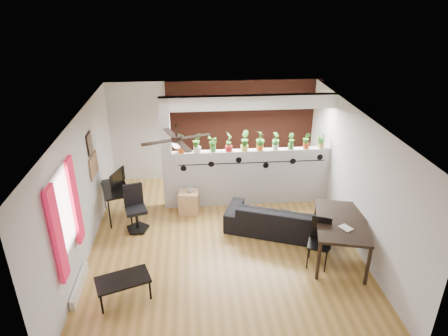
% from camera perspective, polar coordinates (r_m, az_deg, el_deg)
% --- Properties ---
extents(room_shell, '(6.30, 7.10, 2.90)m').
position_cam_1_polar(room_shell, '(7.56, -0.26, -2.27)').
color(room_shell, olive).
rests_on(room_shell, ground).
extents(partition_wall, '(3.60, 0.18, 1.35)m').
position_cam_1_polar(partition_wall, '(9.26, 3.92, -1.29)').
color(partition_wall, '#BCBCC1').
rests_on(partition_wall, ground).
extents(ceiling_header, '(3.60, 0.18, 0.30)m').
position_cam_1_polar(ceiling_header, '(8.63, 4.26, 9.35)').
color(ceiling_header, white).
rests_on(ceiling_header, room_shell).
extents(pier_column, '(0.22, 0.20, 2.60)m').
position_cam_1_polar(pier_column, '(8.92, -8.19, 1.86)').
color(pier_column, '#BCBCC1').
rests_on(pier_column, ground).
extents(brick_panel, '(3.90, 0.05, 2.60)m').
position_cam_1_polar(brick_panel, '(10.36, 2.81, 5.40)').
color(brick_panel, '#9B412D').
rests_on(brick_panel, ground).
extents(vine_decal, '(3.31, 0.01, 0.30)m').
position_cam_1_polar(vine_decal, '(9.00, 4.08, 0.76)').
color(vine_decal, black).
rests_on(vine_decal, partition_wall).
extents(window_assembly, '(0.09, 1.30, 1.55)m').
position_cam_1_polar(window_assembly, '(6.70, -21.84, -6.06)').
color(window_assembly, white).
rests_on(window_assembly, room_shell).
extents(baseboard_heater, '(0.08, 1.00, 0.18)m').
position_cam_1_polar(baseboard_heater, '(7.48, -19.95, -15.45)').
color(baseboard_heater, silver).
rests_on(baseboard_heater, ground).
extents(corkboard, '(0.03, 0.60, 0.45)m').
position_cam_1_polar(corkboard, '(8.62, -18.14, 0.33)').
color(corkboard, olive).
rests_on(corkboard, room_shell).
extents(framed_art, '(0.03, 0.34, 0.44)m').
position_cam_1_polar(framed_art, '(8.39, -18.67, 3.30)').
color(framed_art, '#8C7259').
rests_on(framed_art, room_shell).
extents(ceiling_fan, '(1.19, 1.19, 0.43)m').
position_cam_1_polar(ceiling_fan, '(6.86, -6.76, 3.89)').
color(ceiling_fan, black).
rests_on(ceiling_fan, room_shell).
extents(potted_plant_0, '(0.31, 0.30, 0.47)m').
position_cam_1_polar(potted_plant_0, '(8.79, -6.16, 3.72)').
color(potted_plant_0, '#D15918').
rests_on(potted_plant_0, partition_wall).
extents(potted_plant_1, '(0.26, 0.22, 0.45)m').
position_cam_1_polar(potted_plant_1, '(8.79, -3.87, 3.76)').
color(potted_plant_1, white).
rests_on(potted_plant_1, partition_wall).
extents(potted_plant_2, '(0.20, 0.22, 0.37)m').
position_cam_1_polar(potted_plant_2, '(8.82, -1.58, 3.60)').
color(potted_plant_2, '#3B8530').
rests_on(potted_plant_2, partition_wall).
extents(potted_plant_3, '(0.21, 0.25, 0.45)m').
position_cam_1_polar(potted_plant_3, '(8.83, 0.70, 3.90)').
color(potted_plant_3, '#AC1B20').
rests_on(potted_plant_3, partition_wall).
extents(potted_plant_4, '(0.21, 0.25, 0.46)m').
position_cam_1_polar(potted_plant_4, '(8.87, 2.96, 4.00)').
color(potted_plant_4, '#E5DF50').
rests_on(potted_plant_4, partition_wall).
extents(potted_plant_5, '(0.27, 0.28, 0.44)m').
position_cam_1_polar(potted_plant_5, '(8.93, 5.20, 3.99)').
color(potted_plant_5, orange).
rests_on(potted_plant_5, partition_wall).
extents(potted_plant_6, '(0.24, 0.25, 0.39)m').
position_cam_1_polar(potted_plant_6, '(9.00, 7.40, 3.91)').
color(potted_plant_6, silver).
rests_on(potted_plant_6, partition_wall).
extents(potted_plant_7, '(0.21, 0.22, 0.37)m').
position_cam_1_polar(potted_plant_7, '(9.08, 9.57, 3.88)').
color(potted_plant_7, '#3F8630').
rests_on(potted_plant_7, partition_wall).
extents(potted_plant_8, '(0.24, 0.22, 0.39)m').
position_cam_1_polar(potted_plant_8, '(9.17, 11.71, 3.97)').
color(potted_plant_8, '#AE3B1B').
rests_on(potted_plant_8, partition_wall).
extents(potted_plant_9, '(0.23, 0.24, 0.38)m').
position_cam_1_polar(potted_plant_9, '(9.28, 13.79, 4.00)').
color(potted_plant_9, gold).
rests_on(potted_plant_9, partition_wall).
extents(sofa, '(2.23, 1.51, 0.61)m').
position_cam_1_polar(sofa, '(8.43, 7.86, -7.20)').
color(sofa, black).
rests_on(sofa, ground).
extents(cube_shelf, '(0.48, 0.44, 0.53)m').
position_cam_1_polar(cube_shelf, '(9.05, -5.04, -4.91)').
color(cube_shelf, tan).
rests_on(cube_shelf, ground).
extents(cup, '(0.14, 0.14, 0.10)m').
position_cam_1_polar(cup, '(8.90, -4.80, -3.12)').
color(cup, gray).
rests_on(cup, cube_shelf).
extents(computer_desk, '(0.79, 1.10, 0.71)m').
position_cam_1_polar(computer_desk, '(9.03, -15.28, -3.10)').
color(computer_desk, black).
rests_on(computer_desk, ground).
extents(monitor, '(0.33, 0.17, 0.19)m').
position_cam_1_polar(monitor, '(9.09, -15.25, -1.75)').
color(monitor, black).
rests_on(monitor, computer_desk).
extents(office_chair, '(0.51, 0.52, 0.99)m').
position_cam_1_polar(office_chair, '(8.57, -12.51, -6.00)').
color(office_chair, black).
rests_on(office_chair, ground).
extents(dining_table, '(1.25, 1.67, 0.81)m').
position_cam_1_polar(dining_table, '(7.71, 16.43, -7.74)').
color(dining_table, black).
rests_on(dining_table, ground).
extents(book, '(0.24, 0.27, 0.02)m').
position_cam_1_polar(book, '(7.39, 16.58, -8.40)').
color(book, gray).
rests_on(book, dining_table).
extents(folding_chair, '(0.50, 0.50, 0.94)m').
position_cam_1_polar(folding_chair, '(7.57, 13.53, -9.59)').
color(folding_chair, black).
rests_on(folding_chair, ground).
extents(coffee_table, '(0.96, 0.73, 0.40)m').
position_cam_1_polar(coffee_table, '(6.94, -14.25, -15.37)').
color(coffee_table, black).
rests_on(coffee_table, ground).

